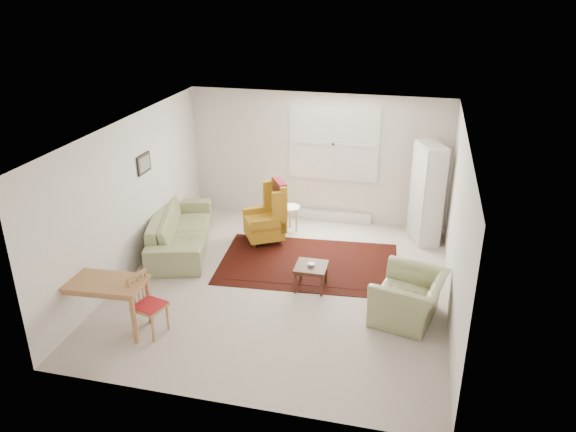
% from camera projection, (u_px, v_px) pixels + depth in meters
% --- Properties ---
extents(room, '(5.04, 5.54, 2.51)m').
position_uv_depth(room, '(288.00, 206.00, 8.54)').
color(room, '#BFAFA3').
rests_on(room, ground).
extents(rug, '(3.10, 2.13, 0.03)m').
position_uv_depth(rug, '(308.00, 263.00, 9.47)').
color(rug, black).
rests_on(rug, ground).
extents(sofa, '(1.54, 2.51, 0.94)m').
position_uv_depth(sofa, '(180.00, 222.00, 9.89)').
color(sofa, '#8D9362').
rests_on(sofa, ground).
extents(armchair, '(1.11, 1.21, 0.80)m').
position_uv_depth(armchair, '(409.00, 293.00, 7.83)').
color(armchair, '#8D9362').
rests_on(armchair, ground).
extents(wingback_chair, '(0.94, 0.92, 1.14)m').
position_uv_depth(wingback_chair, '(264.00, 212.00, 10.07)').
color(wingback_chair, '#B8841C').
rests_on(wingback_chair, ground).
extents(coffee_table, '(0.49, 0.49, 0.39)m').
position_uv_depth(coffee_table, '(311.00, 277.00, 8.68)').
color(coffee_table, '#3F1E13').
rests_on(coffee_table, ground).
extents(stool, '(0.45, 0.45, 0.49)m').
position_uv_depth(stool, '(290.00, 218.00, 10.62)').
color(stool, white).
rests_on(stool, ground).
extents(cabinet, '(0.62, 0.82, 1.82)m').
position_uv_depth(cabinet, '(427.00, 193.00, 9.99)').
color(cabinet, silver).
rests_on(cabinet, ground).
extents(desk, '(1.22, 0.67, 0.75)m').
position_uv_depth(desk, '(104.00, 305.00, 7.61)').
color(desk, '#AD7746').
rests_on(desk, ground).
extents(desk_chair, '(0.46, 0.46, 0.87)m').
position_uv_depth(desk_chair, '(150.00, 305.00, 7.50)').
color(desk_chair, '#AD7746').
rests_on(desk_chair, ground).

